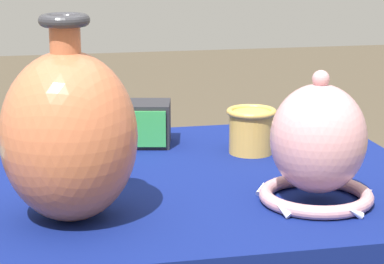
{
  "coord_description": "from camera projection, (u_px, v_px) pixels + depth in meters",
  "views": [
    {
      "loc": [
        -0.19,
        -1.24,
        1.18
      ],
      "look_at": [
        0.05,
        -0.13,
        0.9
      ],
      "focal_mm": 70.0,
      "sensor_mm": 36.0,
      "label": 1
    }
  ],
  "objects": [
    {
      "name": "cup_wide_ochre",
      "position": [
        251.0,
        129.0,
        1.46
      ],
      "size": [
        0.1,
        0.1,
        0.09
      ],
      "color": "gold",
      "rests_on": "display_table"
    },
    {
      "name": "vase_tall_bulbous",
      "position": [
        69.0,
        135.0,
        1.09
      ],
      "size": [
        0.2,
        0.2,
        0.3
      ],
      "color": "#BC6642",
      "rests_on": "display_table"
    },
    {
      "name": "cup_wide_celadon",
      "position": [
        88.0,
        152.0,
        1.33
      ],
      "size": [
        0.11,
        0.11,
        0.07
      ],
      "color": "#A8CCB7",
      "rests_on": "display_table"
    },
    {
      "name": "mosaic_tile_box",
      "position": [
        143.0,
        124.0,
        1.52
      ],
      "size": [
        0.13,
        0.12,
        0.09
      ],
      "rotation": [
        0.0,
        0.0,
        -0.21
      ],
      "color": "#232328",
      "rests_on": "display_table"
    },
    {
      "name": "vase_dome_bell",
      "position": [
        318.0,
        148.0,
        1.17
      ],
      "size": [
        0.19,
        0.19,
        0.21
      ],
      "color": "#D19399",
      "rests_on": "display_table"
    },
    {
      "name": "display_table",
      "position": [
        150.0,
        230.0,
        1.32
      ],
      "size": [
        0.99,
        0.72,
        0.78
      ],
      "color": "brown",
      "rests_on": "ground_plane"
    }
  ]
}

